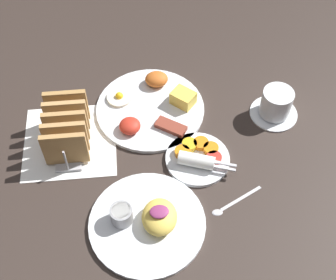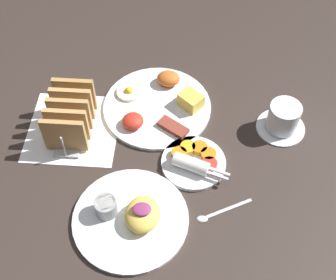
# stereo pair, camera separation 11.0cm
# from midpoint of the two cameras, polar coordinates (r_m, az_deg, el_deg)

# --- Properties ---
(ground_plane) EXTENTS (3.00, 3.00, 0.00)m
(ground_plane) POSITION_cam_midpoint_polar(r_m,az_deg,el_deg) (1.10, -6.12, -2.90)
(ground_plane) COLOR #332823
(napkin_flat) EXTENTS (0.22, 0.22, 0.00)m
(napkin_flat) POSITION_cam_midpoint_polar(r_m,az_deg,el_deg) (1.17, -14.64, -0.31)
(napkin_flat) COLOR white
(napkin_flat) RESTS_ON ground_plane
(plate_breakfast) EXTENTS (0.27, 0.27, 0.05)m
(plate_breakfast) POSITION_cam_midpoint_polar(r_m,az_deg,el_deg) (1.19, -4.80, 3.95)
(plate_breakfast) COLOR white
(plate_breakfast) RESTS_ON ground_plane
(plate_condiments) EXTENTS (0.16, 0.15, 0.04)m
(plate_condiments) POSITION_cam_midpoint_polar(r_m,az_deg,el_deg) (1.09, 0.66, -2.33)
(plate_condiments) COLOR white
(plate_condiments) RESTS_ON ground_plane
(plate_foreground) EXTENTS (0.25, 0.25, 0.06)m
(plate_foreground) POSITION_cam_midpoint_polar(r_m,az_deg,el_deg) (1.00, -5.65, -10.00)
(plate_foreground) COLOR white
(plate_foreground) RESTS_ON ground_plane
(toast_rack) EXTENTS (0.10, 0.18, 0.10)m
(toast_rack) POSITION_cam_midpoint_polar(r_m,az_deg,el_deg) (1.13, -15.16, 1.22)
(toast_rack) COLOR #B7B7BC
(toast_rack) RESTS_ON ground_plane
(coffee_cup) EXTENTS (0.12, 0.12, 0.08)m
(coffee_cup) POSITION_cam_midpoint_polar(r_m,az_deg,el_deg) (1.17, 10.31, 4.10)
(coffee_cup) COLOR white
(coffee_cup) RESTS_ON ground_plane
(teaspoon) EXTENTS (0.12, 0.07, 0.01)m
(teaspoon) POSITION_cam_midpoint_polar(r_m,az_deg,el_deg) (1.03, 4.33, -8.12)
(teaspoon) COLOR silver
(teaspoon) RESTS_ON ground_plane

